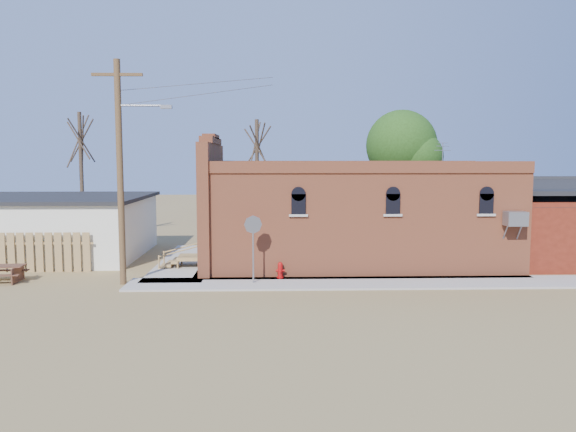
{
  "coord_description": "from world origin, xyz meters",
  "views": [
    {
      "loc": [
        -2.16,
        -21.51,
        5.07
      ],
      "look_at": [
        -1.35,
        4.92,
        2.4
      ],
      "focal_mm": 35.0,
      "sensor_mm": 36.0,
      "label": 1
    }
  ],
  "objects_px": {
    "brick_bar": "(349,216)",
    "picnic_table": "(3,271)",
    "fire_hydrant": "(280,270)",
    "trash_barrel": "(208,253)",
    "stop_sign": "(253,231)",
    "utility_pole": "(121,167)"
  },
  "relations": [
    {
      "from": "trash_barrel",
      "to": "fire_hydrant",
      "type": "bearing_deg",
      "value": -49.94
    },
    {
      "from": "brick_bar",
      "to": "utility_pole",
      "type": "height_order",
      "value": "utility_pole"
    },
    {
      "from": "fire_hydrant",
      "to": "stop_sign",
      "type": "bearing_deg",
      "value": -142.32
    },
    {
      "from": "brick_bar",
      "to": "picnic_table",
      "type": "relative_size",
      "value": 9.22
    },
    {
      "from": "brick_bar",
      "to": "stop_sign",
      "type": "bearing_deg",
      "value": -134.89
    },
    {
      "from": "fire_hydrant",
      "to": "trash_barrel",
      "type": "distance_m",
      "value": 5.48
    },
    {
      "from": "fire_hydrant",
      "to": "trash_barrel",
      "type": "xyz_separation_m",
      "value": [
        -3.53,
        4.2,
        0.04
      ]
    },
    {
      "from": "fire_hydrant",
      "to": "stop_sign",
      "type": "relative_size",
      "value": 0.25
    },
    {
      "from": "brick_bar",
      "to": "fire_hydrant",
      "type": "distance_m",
      "value": 5.39
    },
    {
      "from": "stop_sign",
      "to": "picnic_table",
      "type": "relative_size",
      "value": 1.55
    },
    {
      "from": "utility_pole",
      "to": "trash_barrel",
      "type": "distance_m",
      "value": 7.05
    },
    {
      "from": "fire_hydrant",
      "to": "trash_barrel",
      "type": "relative_size",
      "value": 0.9
    },
    {
      "from": "utility_pole",
      "to": "brick_bar",
      "type": "bearing_deg",
      "value": 23.69
    },
    {
      "from": "stop_sign",
      "to": "picnic_table",
      "type": "height_order",
      "value": "stop_sign"
    },
    {
      "from": "brick_bar",
      "to": "stop_sign",
      "type": "height_order",
      "value": "brick_bar"
    },
    {
      "from": "trash_barrel",
      "to": "picnic_table",
      "type": "relative_size",
      "value": 0.43
    },
    {
      "from": "fire_hydrant",
      "to": "stop_sign",
      "type": "xyz_separation_m",
      "value": [
        -1.11,
        -0.84,
        1.78
      ]
    },
    {
      "from": "utility_pole",
      "to": "fire_hydrant",
      "type": "distance_m",
      "value": 7.74
    },
    {
      "from": "picnic_table",
      "to": "utility_pole",
      "type": "bearing_deg",
      "value": -9.11
    },
    {
      "from": "brick_bar",
      "to": "trash_barrel",
      "type": "bearing_deg",
      "value": 175.88
    },
    {
      "from": "stop_sign",
      "to": "picnic_table",
      "type": "distance_m",
      "value": 10.57
    },
    {
      "from": "brick_bar",
      "to": "picnic_table",
      "type": "height_order",
      "value": "brick_bar"
    }
  ]
}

